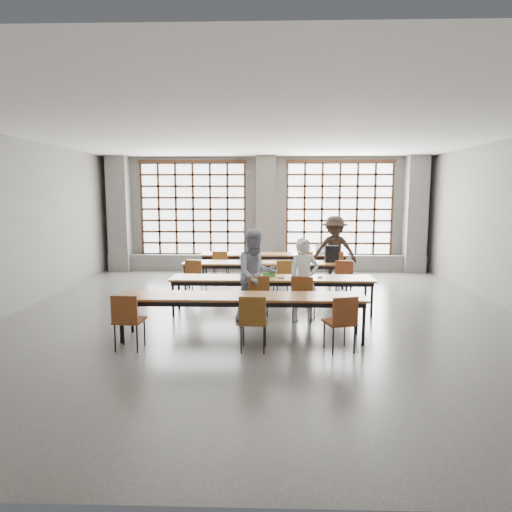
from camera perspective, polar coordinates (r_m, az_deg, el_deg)
The scene contains 40 objects.
floor at distance 8.99m, azimuth 0.93°, elevation -7.51°, with size 11.00×11.00×0.00m, color #51514E.
ceiling at distance 8.75m, azimuth 0.98°, elevation 15.19°, with size 11.00×11.00×0.00m, color silver.
wall_back at distance 14.19m, azimuth 1.25°, elevation 5.28°, with size 10.00×10.00×0.00m, color #61615F.
wall_front at distance 3.24m, azimuth -0.33°, elevation -3.32°, with size 10.00×10.00×0.00m, color #61615F.
wall_left at distance 10.09m, azimuth -28.80°, elevation 3.29°, with size 11.00×11.00×0.00m, color #61615F.
column_left at distance 14.65m, azimuth -16.71°, elevation 5.03°, with size 0.60×0.55×3.50m, color #5A5A57.
column_mid at distance 13.91m, azimuth 1.24°, elevation 5.23°, with size 0.60×0.55×3.50m, color #5A5A57.
column_right at distance 14.58m, azimuth 19.28°, elevation 4.91°, with size 0.60×0.55×3.50m, color #5A5A57.
window_left at distance 14.30m, azimuth -7.85°, elevation 5.83°, with size 3.32×0.12×3.00m.
window_right at distance 14.26m, azimuth 10.37°, elevation 5.77°, with size 3.32×0.12×3.00m.
sill_ledge at distance 14.14m, azimuth 1.23°, elevation -0.85°, with size 9.80×0.35×0.50m, color #5A5A57.
desk_row_a at distance 12.61m, azimuth 2.22°, elevation 0.00°, with size 4.00×0.70×0.73m.
desk_row_b at distance 11.06m, azimuth 1.20°, elevation -1.09°, with size 4.00×0.70×0.73m.
desk_row_c at distance 9.06m, azimuth 1.98°, elevation -3.08°, with size 4.00×0.70×0.73m.
desk_row_d at distance 7.48m, azimuth -1.72°, elevation -5.42°, with size 4.00×0.70×0.73m.
chair_back_left at distance 12.08m, azimuth -4.43°, elevation -0.98°, with size 0.44×0.44×0.88m.
chair_back_mid at distance 12.04m, azimuth 6.08°, elevation -1.02°, with size 0.46×0.46×0.88m.
chair_back_right at distance 12.13m, azimuth 9.83°, elevation -1.03°, with size 0.44×0.44×0.88m.
chair_mid_left at distance 10.60m, azimuth -7.60°, elevation -2.25°, with size 0.50×0.50×0.88m.
chair_mid_centre at distance 10.47m, azimuth 3.46°, elevation -2.33°, with size 0.51×0.51×0.88m.
chair_mid_right at distance 10.60m, azimuth 10.90°, elevation -2.33°, with size 0.47×0.47×0.88m.
chair_front_left at distance 8.48m, azimuth 0.13°, elevation -4.72°, with size 0.53×0.53×0.88m.
chair_front_right at distance 8.50m, azimuth 5.92°, elevation -4.73°, with size 0.52×0.52×0.88m.
chair_near_left at distance 7.21m, azimuth -15.78°, elevation -7.27°, with size 0.44×0.45×0.88m.
chair_near_mid at distance 6.89m, azimuth -0.38°, elevation -7.67°, with size 0.44×0.44×0.88m.
chair_near_right at distance 6.97m, azimuth 10.66°, elevation -7.62°, with size 0.52×0.52×0.88m.
student_male at distance 8.57m, azimuth 6.02°, elevation -2.96°, with size 0.57×0.37×1.56m, color white.
student_female at distance 8.54m, azimuth -0.01°, elevation -2.40°, with size 0.84×0.65×1.72m, color navy.
student_back at distance 12.21m, azimuth 9.77°, elevation 0.74°, with size 1.16×0.67×1.80m, color black.
laptop_front at distance 9.17m, azimuth 5.49°, elevation -2.18°, with size 0.41×0.36×0.26m.
laptop_back at distance 12.79m, azimuth 8.28°, elevation 0.61°, with size 0.36×0.31×0.26m.
mouse at distance 9.08m, azimuth 7.99°, elevation -2.59°, with size 0.10×0.06×0.04m, color white.
green_box at distance 9.12m, azimuth 1.67°, elevation -2.30°, with size 0.25×0.09×0.09m, color green.
phone at distance 8.95m, azimuth 3.14°, elevation -2.75°, with size 0.13×0.06×0.01m, color black.
paper_sheet_a at distance 11.12m, azimuth -1.88°, elevation -0.70°, with size 0.30×0.21×0.00m, color white.
paper_sheet_b at distance 11.01m, azimuth -0.36°, elevation -0.79°, with size 0.30×0.21×0.00m, color silver.
paper_sheet_c at distance 11.05m, azimuth 1.72°, elevation -0.76°, with size 0.30×0.21×0.00m, color white.
backpack at distance 11.18m, azimuth 9.44°, elevation 0.27°, with size 0.32×0.20×0.40m, color black.
plastic_bag at distance 12.68m, azimuth 6.29°, elevation 0.95°, with size 0.26×0.21×0.29m, color white.
red_pouch at distance 7.29m, azimuth -15.55°, elevation -7.39°, with size 0.20×0.08×0.06m, color maroon.
Camera 1 is at (0.11, -8.67, 2.37)m, focal length 32.00 mm.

